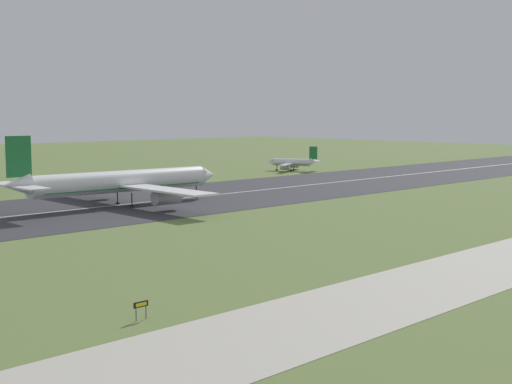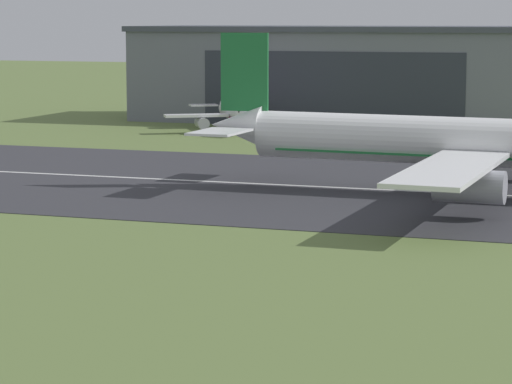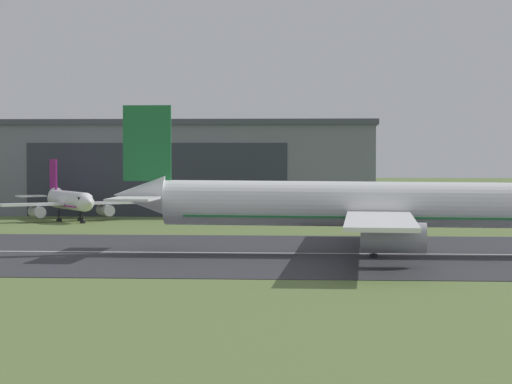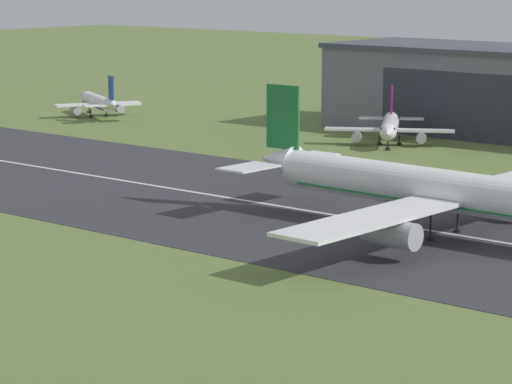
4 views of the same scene
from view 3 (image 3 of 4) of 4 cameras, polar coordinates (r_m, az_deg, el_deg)
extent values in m
cube|color=#333338|center=(130.99, -5.37, -2.85)|extent=(519.55, 51.01, 0.06)
cube|color=silver|center=(130.98, -5.37, -2.83)|extent=(467.59, 0.70, 0.01)
cube|color=slate|center=(209.76, -4.21, 1.07)|extent=(71.34, 24.29, 15.05)
cube|color=#424751|center=(209.77, -4.21, 3.25)|extent=(72.34, 25.29, 0.90)
cube|color=#2D333D|center=(197.75, -4.73, 0.57)|extent=(42.81, 0.12, 12.04)
cylinder|color=white|center=(127.17, 5.39, -0.57)|extent=(43.35, 5.39, 4.95)
cone|color=white|center=(129.37, -5.51, -0.15)|extent=(5.76, 4.35, 4.29)
cube|color=#1E7238|center=(127.24, 5.39, -1.16)|extent=(39.00, 5.09, 0.40)
cube|color=white|center=(112.14, 5.86, -1.36)|extent=(6.78, 25.57, 0.43)
cylinder|color=#A8A8B2|center=(114.32, 6.49, -2.16)|extent=(6.21, 3.03, 2.96)
cube|color=white|center=(142.31, 5.71, -0.62)|extent=(6.78, 25.57, 0.43)
cylinder|color=#A8A8B2|center=(140.38, 6.24, -1.36)|extent=(6.21, 3.03, 2.96)
cube|color=#1E7238|center=(129.12, -5.15, 2.30)|extent=(5.15, 0.36, 8.04)
cube|color=white|center=(123.42, -5.82, -0.33)|extent=(4.62, 7.31, 0.24)
cube|color=white|center=(135.18, -4.85, -0.11)|extent=(4.62, 7.31, 0.24)
cylinder|color=black|center=(124.59, 5.56, -2.42)|extent=(0.24, 0.24, 3.04)
cylinder|color=black|center=(124.70, 5.55, -3.01)|extent=(0.84, 0.84, 0.44)
cylinder|color=black|center=(130.25, 5.54, -2.22)|extent=(0.24, 0.24, 3.04)
cylinder|color=black|center=(130.35, 5.54, -2.79)|extent=(0.84, 0.84, 0.44)
cylinder|color=white|center=(187.52, -8.74, -0.39)|extent=(9.69, 13.25, 2.83)
cone|color=white|center=(179.79, -7.90, -0.49)|extent=(3.75, 3.65, 2.83)
cone|color=white|center=(195.66, -9.56, -0.14)|extent=(3.95, 4.23, 2.55)
cube|color=black|center=(181.08, -8.05, -0.29)|extent=(2.62, 2.20, 0.44)
cube|color=#991E7A|center=(187.55, -8.74, -0.63)|extent=(8.84, 12.00, 0.20)
cube|color=white|center=(185.36, -10.54, -0.58)|extent=(9.45, 7.10, 0.40)
cylinder|color=#A8A8B2|center=(185.19, -10.27, -0.93)|extent=(3.43, 4.05, 1.75)
cube|color=white|center=(189.38, -6.93, -0.50)|extent=(9.45, 7.10, 0.40)
cylinder|color=#A8A8B2|center=(188.72, -7.09, -0.86)|extent=(3.43, 4.05, 1.75)
cube|color=#991E7A|center=(195.08, -9.52, 0.83)|extent=(1.86, 2.76, 4.81)
cube|color=white|center=(194.49, -10.55, -0.19)|extent=(5.10, 4.57, 0.24)
cube|color=white|center=(196.69, -8.55, -0.15)|extent=(5.10, 4.57, 0.24)
cylinder|color=black|center=(182.24, -8.16, -1.19)|extent=(0.24, 0.24, 1.80)
cylinder|color=black|center=(182.28, -8.16, -1.40)|extent=(0.84, 0.84, 0.44)
cylinder|color=black|center=(187.30, -9.25, -1.10)|extent=(0.24, 0.24, 1.80)
cylinder|color=black|center=(187.34, -9.25, -1.31)|extent=(0.84, 0.84, 0.44)
cylinder|color=black|center=(188.39, -8.27, -1.08)|extent=(0.24, 0.24, 1.80)
cylinder|color=black|center=(188.43, -8.27, -1.29)|extent=(0.84, 0.84, 0.44)
camera|label=1|loc=(85.27, -88.69, 5.93)|focal=50.00mm
camera|label=2|loc=(23.95, 70.14, 15.06)|focal=85.00mm
camera|label=4|loc=(76.62, 86.64, 14.48)|focal=85.00mm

